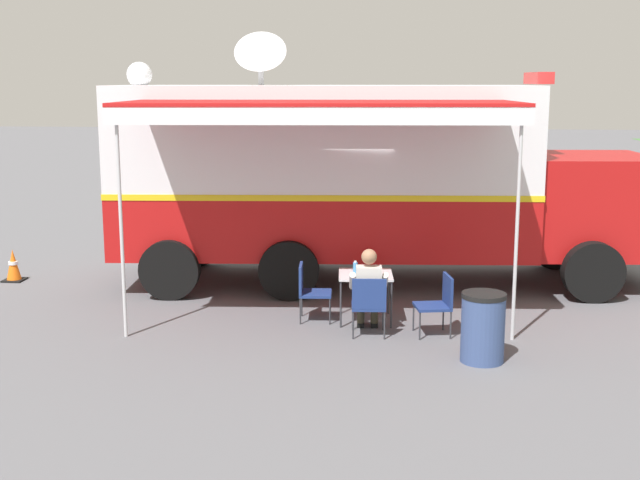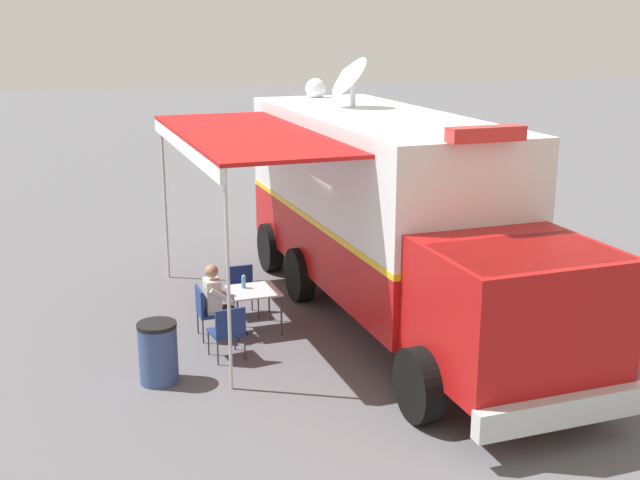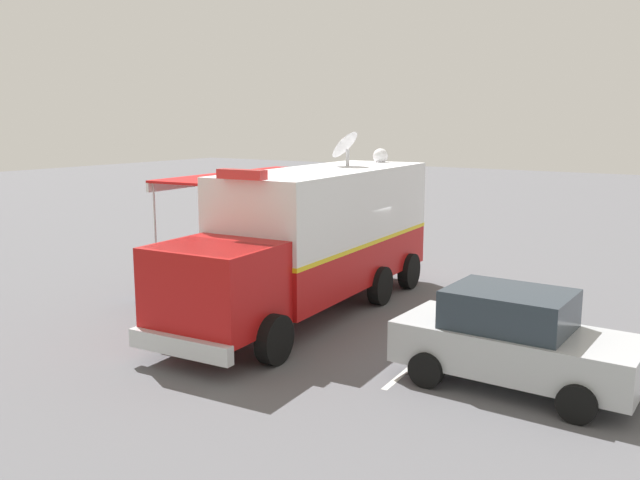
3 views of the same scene
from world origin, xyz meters
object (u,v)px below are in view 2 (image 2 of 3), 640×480
object	(u,v)px
trash_bin	(158,353)
folding_chair_beside_table	(241,287)
folding_chair_at_table	(207,308)
folding_chair_spare_by_truck	(228,329)
water_bottle	(244,282)
command_truck	(389,209)
seated_responder	(218,299)
folding_table	(254,293)
traffic_cone	(281,219)

from	to	relation	value
trash_bin	folding_chair_beside_table	bearing A→B (deg)	-123.96
folding_chair_at_table	trash_bin	world-z (taller)	trash_bin
folding_chair_spare_by_truck	trash_bin	distance (m)	1.22
water_bottle	trash_bin	xyz separation A→B (m)	(1.57, 1.74, -0.38)
water_bottle	folding_chair_spare_by_truck	world-z (taller)	water_bottle
command_truck	water_bottle	xyz separation A→B (m)	(2.57, -0.02, -1.11)
folding_chair_beside_table	seated_responder	world-z (taller)	seated_responder
folding_table	traffic_cone	world-z (taller)	folding_table
folding_table	trash_bin	xyz separation A→B (m)	(1.71, 1.59, -0.22)
water_bottle	folding_chair_spare_by_truck	bearing A→B (deg)	69.13
seated_responder	water_bottle	bearing A→B (deg)	-155.34
command_truck	folding_table	world-z (taller)	command_truck
seated_responder	folding_table	bearing A→B (deg)	-173.41
trash_bin	traffic_cone	world-z (taller)	trash_bin
folding_table	traffic_cone	distance (m)	6.76
folding_table	water_bottle	xyz separation A→B (m)	(0.14, -0.15, 0.16)
command_truck	water_bottle	bearing A→B (deg)	-0.54
folding_chair_spare_by_truck	folding_chair_beside_table	bearing A→B (deg)	-105.72
folding_chair_beside_table	folding_chair_at_table	bearing A→B (deg)	51.76
water_bottle	traffic_cone	size ratio (longest dim) A/B	0.39
folding_table	folding_chair_spare_by_truck	xyz separation A→B (m)	(0.61, 1.08, -0.16)
folding_chair_spare_by_truck	seated_responder	distance (m)	1.02
folding_table	trash_bin	world-z (taller)	trash_bin
command_truck	folding_chair_beside_table	distance (m)	2.96
water_bottle	folding_chair_at_table	distance (m)	0.77
folding_chair_beside_table	folding_chair_spare_by_truck	xyz separation A→B (m)	(0.54, 1.93, 0.00)
command_truck	folding_chair_beside_table	size ratio (longest dim) A/B	11.08
water_bottle	traffic_cone	world-z (taller)	water_bottle
seated_responder	folding_chair_spare_by_truck	bearing A→B (deg)	90.32
water_bottle	traffic_cone	bearing A→B (deg)	-108.03
folding_chair_at_table	folding_chair_beside_table	world-z (taller)	same
folding_table	traffic_cone	size ratio (longest dim) A/B	1.48
folding_table	water_bottle	distance (m)	0.26
water_bottle	trash_bin	size ratio (longest dim) A/B	0.25
seated_responder	trash_bin	distance (m)	1.88
water_bottle	folding_chair_beside_table	distance (m)	0.78
water_bottle	folding_chair_spare_by_truck	xyz separation A→B (m)	(0.47, 1.22, -0.32)
folding_table	seated_responder	size ratio (longest dim) A/B	0.69
folding_chair_at_table	folding_chair_spare_by_truck	distance (m)	1.01
seated_responder	traffic_cone	xyz separation A→B (m)	(-2.53, -6.54, -0.37)
folding_chair_spare_by_truck	traffic_cone	bearing A→B (deg)	-108.50
water_bottle	folding_chair_at_table	bearing A→B (deg)	19.24
folding_chair_beside_table	seated_responder	distance (m)	1.08
command_truck	folding_chair_spare_by_truck	xyz separation A→B (m)	(3.03, 1.20, -1.43)
folding_chair_beside_table	trash_bin	size ratio (longest dim) A/B	0.96
folding_chair_spare_by_truck	folding_table	bearing A→B (deg)	-119.35
water_bottle	trash_bin	distance (m)	2.37
traffic_cone	command_truck	bearing A→B (deg)	94.59
water_bottle	trash_bin	bearing A→B (deg)	47.92
folding_chair_beside_table	traffic_cone	xyz separation A→B (m)	(-1.98, -5.62, -0.23)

